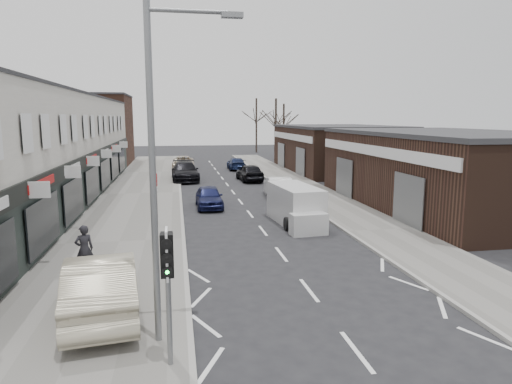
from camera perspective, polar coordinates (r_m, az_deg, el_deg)
name	(u,v)px	position (r m, az deg, el deg)	size (l,w,h in m)	color
ground	(329,316)	(13.55, 9.13, -15.08)	(160.00, 160.00, 0.00)	black
pavement_left	(141,194)	(34.18, -14.20, -0.22)	(5.50, 64.00, 0.12)	slate
pavement_right	(307,189)	(35.49, 6.36, 0.35)	(3.50, 64.00, 0.12)	slate
shop_terrace_left	(27,149)	(32.57, -26.73, 4.79)	(8.00, 41.00, 7.10)	silver
brick_block_far	(95,131)	(57.42, -19.50, 7.25)	(8.00, 10.00, 8.00)	#462A1E
right_unit_near	(448,171)	(30.74, 22.92, 2.40)	(10.00, 18.00, 4.50)	#362218
right_unit_far	(337,149)	(48.68, 10.10, 5.29)	(10.00, 16.00, 4.50)	#362218
tree_far_a	(276,159)	(61.32, 2.46, 4.13)	(3.60, 3.60, 8.00)	#382D26
tree_far_b	(283,155)	(67.70, 3.44, 4.61)	(3.60, 3.60, 7.50)	#382D26
tree_far_c	(256,152)	(72.95, 0.05, 4.97)	(3.60, 3.60, 8.50)	#382D26
traffic_light	(167,266)	(10.12, -11.01, -9.02)	(0.28, 0.60, 3.10)	slate
street_lamp	(160,159)	(10.88, -11.94, 4.11)	(2.23, 0.22, 8.00)	slate
warning_sign	(157,184)	(23.89, -12.29, 1.01)	(0.12, 0.80, 2.70)	slate
white_van	(296,206)	(24.09, 5.02, -1.76)	(2.22, 5.30, 2.00)	silver
sedan_on_pavement	(101,284)	(13.66, -18.78, -10.84)	(1.82, 5.21, 1.72)	#B0A78D
pedestrian	(84,249)	(17.24, -20.67, -6.70)	(0.63, 0.42, 1.74)	black
parked_car_left_a	(209,197)	(28.49, -5.89, -0.61)	(1.59, 3.94, 1.34)	#151A43
parked_car_left_b	(185,171)	(40.83, -8.86, 2.56)	(2.31, 5.69, 1.65)	black
parked_car_left_c	(183,163)	(50.18, -9.08, 3.65)	(2.29, 4.98, 1.38)	beige
parked_car_right_a	(278,187)	(31.85, 2.81, 0.61)	(1.57, 4.50, 1.48)	silver
parked_car_right_b	(250,172)	(40.18, -0.80, 2.47)	(1.80, 4.47, 1.52)	black
parked_car_right_c	(236,164)	(49.04, -2.48, 3.56)	(1.77, 4.36, 1.27)	#141E3F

